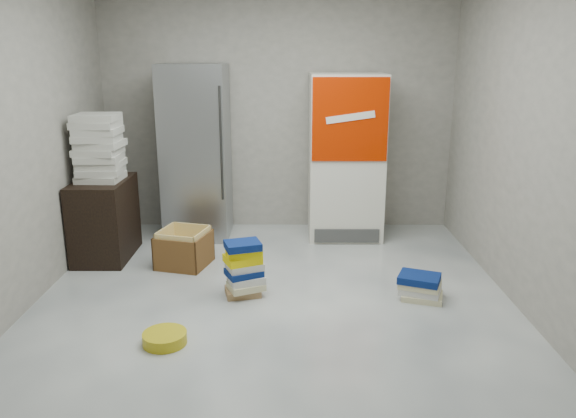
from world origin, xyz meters
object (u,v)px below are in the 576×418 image
at_px(coke_cooler, 346,157).
at_px(wood_shelf, 105,219).
at_px(steel_fridge, 196,152).
at_px(phonebook_stack_main, 244,268).
at_px(cardboard_box, 184,251).

distance_m(coke_cooler, wood_shelf, 2.63).
relative_size(steel_fridge, coke_cooler, 1.06).
relative_size(phonebook_stack_main, cardboard_box, 0.88).
relative_size(coke_cooler, wood_shelf, 2.25).
xyz_separation_m(wood_shelf, phonebook_stack_main, (1.47, -0.93, -0.16)).
xyz_separation_m(steel_fridge, wood_shelf, (-0.83, -0.73, -0.55)).
bearing_deg(wood_shelf, coke_cooler, 16.28).
distance_m(coke_cooler, phonebook_stack_main, 2.05).
relative_size(wood_shelf, cardboard_box, 1.44).
bearing_deg(wood_shelf, phonebook_stack_main, -32.40).
xyz_separation_m(coke_cooler, phonebook_stack_main, (-1.01, -1.66, -0.66)).
distance_m(steel_fridge, coke_cooler, 1.65).
relative_size(coke_cooler, phonebook_stack_main, 3.69).
height_order(coke_cooler, wood_shelf, coke_cooler).
bearing_deg(steel_fridge, cardboard_box, -90.07).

